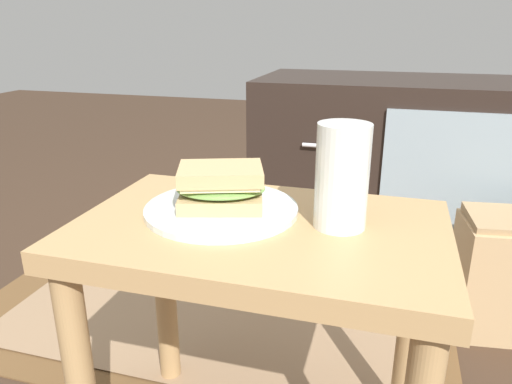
{
  "coord_description": "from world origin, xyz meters",
  "views": [
    {
      "loc": [
        0.18,
        -0.65,
        0.75
      ],
      "look_at": [
        -0.01,
        0.0,
        0.51
      ],
      "focal_mm": 33.88,
      "sensor_mm": 36.0,
      "label": 1
    }
  ],
  "objects_px": {
    "tv_cabinet": "(406,169)",
    "sandwich_front": "(221,187)",
    "beer_glass": "(342,178)",
    "plate": "(221,209)",
    "paper_bag": "(508,275)"
  },
  "relations": [
    {
      "from": "tv_cabinet",
      "to": "sandwich_front",
      "type": "xyz_separation_m",
      "value": [
        -0.31,
        -0.92,
        0.21
      ]
    },
    {
      "from": "tv_cabinet",
      "to": "beer_glass",
      "type": "distance_m",
      "value": 0.96
    },
    {
      "from": "tv_cabinet",
      "to": "plate",
      "type": "height_order",
      "value": "tv_cabinet"
    },
    {
      "from": "sandwich_front",
      "to": "paper_bag",
      "type": "relative_size",
      "value": 0.52
    },
    {
      "from": "beer_glass",
      "to": "plate",
      "type": "bearing_deg",
      "value": 179.01
    },
    {
      "from": "tv_cabinet",
      "to": "beer_glass",
      "type": "xyz_separation_m",
      "value": [
        -0.12,
        -0.92,
        0.24
      ]
    },
    {
      "from": "tv_cabinet",
      "to": "sandwich_front",
      "type": "relative_size",
      "value": 5.89
    },
    {
      "from": "tv_cabinet",
      "to": "sandwich_front",
      "type": "bearing_deg",
      "value": -108.34
    },
    {
      "from": "tv_cabinet",
      "to": "sandwich_front",
      "type": "distance_m",
      "value": 0.99
    },
    {
      "from": "plate",
      "to": "sandwich_front",
      "type": "distance_m",
      "value": 0.04
    },
    {
      "from": "sandwich_front",
      "to": "paper_bag",
      "type": "distance_m",
      "value": 0.84
    },
    {
      "from": "tv_cabinet",
      "to": "beer_glass",
      "type": "relative_size",
      "value": 6.19
    },
    {
      "from": "plate",
      "to": "sandwich_front",
      "type": "bearing_deg",
      "value": 90.0
    },
    {
      "from": "tv_cabinet",
      "to": "sandwich_front",
      "type": "height_order",
      "value": "tv_cabinet"
    },
    {
      "from": "paper_bag",
      "to": "plate",
      "type": "bearing_deg",
      "value": -137.29
    }
  ]
}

